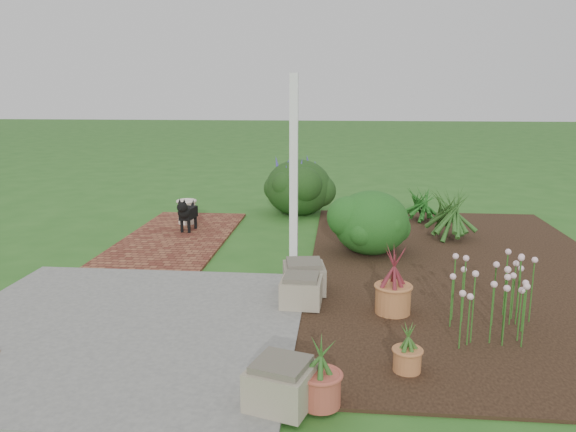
# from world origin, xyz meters

# --- Properties ---
(ground) EXTENTS (80.00, 80.00, 0.00)m
(ground) POSITION_xyz_m (0.00, 0.00, 0.00)
(ground) COLOR #285E1D
(ground) RESTS_ON ground
(concrete_patio) EXTENTS (3.50, 3.50, 0.04)m
(concrete_patio) POSITION_xyz_m (-1.25, -1.75, 0.02)
(concrete_patio) COLOR slate
(concrete_patio) RESTS_ON ground
(brick_path) EXTENTS (1.60, 3.50, 0.04)m
(brick_path) POSITION_xyz_m (-1.70, 1.75, 0.02)
(brick_path) COLOR #5D281D
(brick_path) RESTS_ON ground
(garden_bed) EXTENTS (4.00, 7.00, 0.03)m
(garden_bed) POSITION_xyz_m (2.50, 0.50, 0.01)
(garden_bed) COLOR black
(garden_bed) RESTS_ON ground
(veranda_post) EXTENTS (0.10, 0.10, 2.50)m
(veranda_post) POSITION_xyz_m (0.30, 0.10, 1.25)
(veranda_post) COLOR white
(veranda_post) RESTS_ON ground
(stone_trough_near) EXTENTS (0.55, 0.55, 0.29)m
(stone_trough_near) POSITION_xyz_m (0.48, -3.00, 0.19)
(stone_trough_near) COLOR gray
(stone_trough_near) RESTS_ON concrete_patio
(stone_trough_mid) EXTENTS (0.44, 0.44, 0.29)m
(stone_trough_mid) POSITION_xyz_m (0.48, -1.01, 0.18)
(stone_trough_mid) COLOR gray
(stone_trough_mid) RESTS_ON concrete_patio
(stone_trough_far) EXTENTS (0.53, 0.53, 0.31)m
(stone_trough_far) POSITION_xyz_m (0.48, -0.59, 0.19)
(stone_trough_far) COLOR gray
(stone_trough_far) RESTS_ON concrete_patio
(black_dog) EXTENTS (0.22, 0.61, 0.52)m
(black_dog) POSITION_xyz_m (-1.62, 2.07, 0.35)
(black_dog) COLOR black
(black_dog) RESTS_ON brick_path
(cream_ceramic_urn) EXTENTS (0.33, 0.33, 0.40)m
(cream_ceramic_urn) POSITION_xyz_m (-1.78, 2.61, 0.24)
(cream_ceramic_urn) COLOR beige
(cream_ceramic_urn) RESTS_ON brick_path
(evergreen_shrub) EXTENTS (1.40, 1.40, 0.92)m
(evergreen_shrub) POSITION_xyz_m (1.32, 1.15, 0.49)
(evergreen_shrub) COLOR #0E3A10
(evergreen_shrub) RESTS_ON garden_bed
(agapanthus_clump_back) EXTENTS (1.38, 1.38, 0.96)m
(agapanthus_clump_back) POSITION_xyz_m (2.57, 2.05, 0.51)
(agapanthus_clump_back) COLOR #123B14
(agapanthus_clump_back) RESTS_ON garden_bed
(agapanthus_clump_front) EXTENTS (0.85, 0.85, 0.70)m
(agapanthus_clump_front) POSITION_xyz_m (2.30, 3.28, 0.38)
(agapanthus_clump_front) COLOR #13390F
(agapanthus_clump_front) RESTS_ON garden_bed
(pink_flower_patch) EXTENTS (1.25, 1.25, 0.70)m
(pink_flower_patch) POSITION_xyz_m (2.30, -1.46, 0.38)
(pink_flower_patch) COLOR #113D0F
(pink_flower_patch) RESTS_ON garden_bed
(terracotta_pot_bronze) EXTENTS (0.40, 0.40, 0.30)m
(terracotta_pot_bronze) POSITION_xyz_m (1.44, -1.12, 0.18)
(terracotta_pot_bronze) COLOR #B46E3D
(terracotta_pot_bronze) RESTS_ON garden_bed
(terracotta_pot_small_left) EXTENTS (0.27, 0.27, 0.19)m
(terracotta_pot_small_left) POSITION_xyz_m (1.45, -2.38, 0.13)
(terracotta_pot_small_left) COLOR #B46D3D
(terracotta_pot_small_left) RESTS_ON garden_bed
(terracotta_pot_small_right) EXTENTS (0.37, 0.37, 0.25)m
(terracotta_pot_small_right) POSITION_xyz_m (0.76, -2.97, 0.16)
(terracotta_pot_small_right) COLOR #AE4B3A
(terracotta_pot_small_right) RESTS_ON garden_bed
(purple_flowering_bush) EXTENTS (1.59, 1.59, 1.07)m
(purple_flowering_bush) POSITION_xyz_m (0.08, 3.79, 0.53)
(purple_flowering_bush) COLOR black
(purple_flowering_bush) RESTS_ON ground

